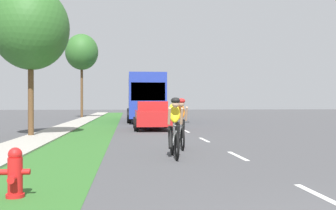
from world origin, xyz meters
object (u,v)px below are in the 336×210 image
at_px(street_tree_far, 82,52).
at_px(sedan_red, 152,115).
at_px(fire_hydrant_red, 15,173).
at_px(street_tree_near, 31,28).
at_px(cyclist_trailing, 180,123).
at_px(cyclist_lead, 174,127).
at_px(bus_blue, 144,96).

bearing_deg(street_tree_far, sedan_red, -71.92).
bearing_deg(street_tree_far, fire_hydrant_red, -85.27).
bearing_deg(street_tree_near, cyclist_trailing, -41.78).
xyz_separation_m(fire_hydrant_red, street_tree_far, (-2.70, 32.59, 5.95)).
height_order(cyclist_lead, sedan_red, cyclist_lead).
bearing_deg(bus_blue, cyclist_lead, -90.34).
bearing_deg(fire_hydrant_red, street_tree_near, 102.18).
xyz_separation_m(fire_hydrant_red, bus_blue, (3.05, 25.46, 1.61)).
xyz_separation_m(bus_blue, street_tree_far, (-5.75, 7.14, 4.34)).
bearing_deg(street_tree_near, fire_hydrant_red, -77.82).
bearing_deg(bus_blue, fire_hydrant_red, -96.83).
bearing_deg(cyclist_lead, street_tree_far, 101.14).
distance_m(cyclist_lead, bus_blue, 21.43).
height_order(sedan_red, street_tree_far, street_tree_far).
bearing_deg(sedan_red, cyclist_lead, -90.48).
bearing_deg(sedan_red, cyclist_trailing, -87.87).
distance_m(cyclist_lead, street_tree_far, 29.60).
bearing_deg(street_tree_near, cyclist_lead, -53.35).
height_order(sedan_red, bus_blue, bus_blue).
bearing_deg(street_tree_near, bus_blue, 68.91).
distance_m(cyclist_trailing, street_tree_near, 8.64).
bearing_deg(cyclist_lead, sedan_red, 89.52).
height_order(cyclist_lead, street_tree_near, street_tree_near).
bearing_deg(cyclist_lead, fire_hydrant_red, -125.78).
xyz_separation_m(cyclist_lead, cyclist_trailing, (0.43, 2.03, 0.00)).
distance_m(sedan_red, street_tree_far, 19.23).
xyz_separation_m(sedan_red, street_tree_far, (-5.71, 17.51, 5.55)).
distance_m(fire_hydrant_red, sedan_red, 15.39).
bearing_deg(bus_blue, street_tree_near, -111.09).
distance_m(fire_hydrant_red, cyclist_trailing, 6.96).
distance_m(bus_blue, street_tree_near, 15.46).
xyz_separation_m(bus_blue, street_tree_near, (-5.48, -14.21, 2.66)).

